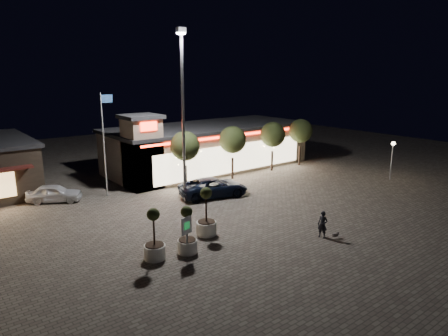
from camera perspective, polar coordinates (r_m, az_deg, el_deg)
ground at (r=22.89m, az=1.12°, el=-10.79°), size 90.00×90.00×0.00m
retail_building at (r=39.87m, az=-2.59°, el=3.09°), size 20.40×8.40×6.10m
floodlight_pole at (r=28.64m, az=-5.89°, el=8.64°), size 0.60×0.40×12.38m
flagpole at (r=31.62m, az=-16.70°, el=4.45°), size 0.95×0.10×8.00m
lamp_post_east at (r=38.47m, az=22.93°, el=2.01°), size 0.36×0.36×3.48m
string_tree_a at (r=32.67m, az=-5.59°, el=3.13°), size 2.42×2.42×4.79m
string_tree_b at (r=35.56m, az=1.24°, el=4.03°), size 2.42×2.42×4.79m
string_tree_c at (r=38.88m, az=6.98°, el=4.75°), size 2.42×2.42×4.79m
string_tree_d at (r=41.77m, az=10.89°, el=5.21°), size 2.42×2.42×4.79m
pickup_truck at (r=30.96m, az=-1.48°, el=-2.75°), size 5.81×3.70×1.49m
white_sedan at (r=32.30m, az=-23.08°, el=-3.33°), size 4.15×3.28×1.32m
pedestrian at (r=24.11m, az=13.91°, el=-7.85°), size 0.51×0.66×1.60m
dog at (r=24.40m, az=15.73°, el=-9.07°), size 0.48×0.19×0.26m
planter_left at (r=21.19m, az=-9.90°, el=-10.55°), size 1.12×1.12×2.76m
planter_mid at (r=21.66m, az=-5.29°, el=-9.97°), size 1.06×1.06×2.61m
planter_right at (r=23.80m, az=-2.54°, el=-7.46°), size 1.19×1.19×2.93m
valet_sign at (r=20.97m, az=-5.37°, el=-8.65°), size 0.71×0.25×2.19m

